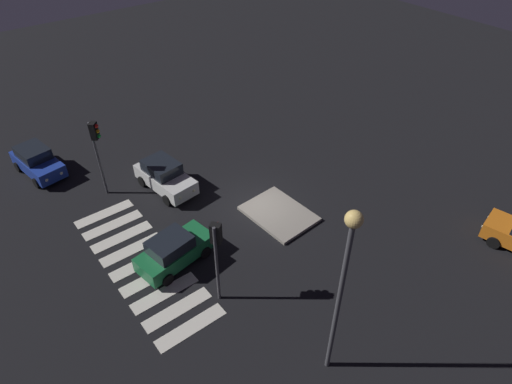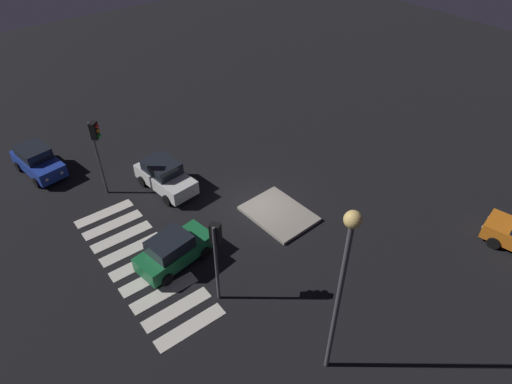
{
  "view_description": "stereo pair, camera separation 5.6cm",
  "coord_description": "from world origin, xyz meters",
  "px_view_note": "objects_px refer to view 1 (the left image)",
  "views": [
    {
      "loc": [
        14.98,
        -11.61,
        16.08
      ],
      "look_at": [
        0.0,
        0.0,
        1.0
      ],
      "focal_mm": 30.88,
      "sensor_mm": 36.0,
      "label": 1
    },
    {
      "loc": [
        15.01,
        -11.57,
        16.08
      ],
      "look_at": [
        0.0,
        0.0,
        1.0
      ],
      "focal_mm": 30.88,
      "sensor_mm": 36.0,
      "label": 2
    }
  ],
  "objects_px": {
    "car_white": "(165,176)",
    "street_lamp": "(344,273)",
    "car_blue": "(37,161)",
    "traffic_light_south": "(96,141)",
    "traffic_island": "(279,214)",
    "traffic_light_east": "(216,244)",
    "car_green": "(174,250)"
  },
  "relations": [
    {
      "from": "traffic_island",
      "to": "car_white",
      "type": "height_order",
      "value": "car_white"
    },
    {
      "from": "traffic_island",
      "to": "car_green",
      "type": "relative_size",
      "value": 0.98
    },
    {
      "from": "traffic_island",
      "to": "traffic_light_east",
      "type": "xyz_separation_m",
      "value": [
        2.58,
        -5.63,
        3.19
      ]
    },
    {
      "from": "car_blue",
      "to": "street_lamp",
      "type": "height_order",
      "value": "street_lamp"
    },
    {
      "from": "car_blue",
      "to": "traffic_light_south",
      "type": "height_order",
      "value": "traffic_light_south"
    },
    {
      "from": "car_blue",
      "to": "car_green",
      "type": "distance_m",
      "value": 12.05
    },
    {
      "from": "traffic_island",
      "to": "car_blue",
      "type": "xyz_separation_m",
      "value": [
        -12.11,
        -9.12,
        0.76
      ]
    },
    {
      "from": "street_lamp",
      "to": "traffic_light_south",
      "type": "bearing_deg",
      "value": -171.39
    },
    {
      "from": "car_blue",
      "to": "traffic_light_south",
      "type": "xyz_separation_m",
      "value": [
        4.55,
        2.54,
        2.69
      ]
    },
    {
      "from": "car_blue",
      "to": "traffic_light_south",
      "type": "bearing_deg",
      "value": 19.28
    },
    {
      "from": "car_blue",
      "to": "traffic_light_east",
      "type": "relative_size",
      "value": 0.96
    },
    {
      "from": "traffic_island",
      "to": "car_white",
      "type": "distance_m",
      "value": 7.05
    },
    {
      "from": "traffic_light_east",
      "to": "car_green",
      "type": "bearing_deg",
      "value": 63.26
    },
    {
      "from": "car_green",
      "to": "street_lamp",
      "type": "distance_m",
      "value": 9.76
    },
    {
      "from": "car_green",
      "to": "traffic_light_east",
      "type": "height_order",
      "value": "traffic_light_east"
    },
    {
      "from": "traffic_island",
      "to": "street_lamp",
      "type": "distance_m",
      "value": 10.46
    },
    {
      "from": "traffic_light_south",
      "to": "street_lamp",
      "type": "bearing_deg",
      "value": -35.82
    },
    {
      "from": "car_white",
      "to": "traffic_island",
      "type": "bearing_deg",
      "value": 24.88
    },
    {
      "from": "car_blue",
      "to": "traffic_island",
      "type": "bearing_deg",
      "value": 27.06
    },
    {
      "from": "traffic_light_south",
      "to": "traffic_light_east",
      "type": "relative_size",
      "value": 1.08
    },
    {
      "from": "traffic_island",
      "to": "street_lamp",
      "type": "relative_size",
      "value": 0.49
    },
    {
      "from": "traffic_island",
      "to": "traffic_light_south",
      "type": "bearing_deg",
      "value": -138.99
    },
    {
      "from": "car_white",
      "to": "street_lamp",
      "type": "relative_size",
      "value": 0.53
    },
    {
      "from": "car_white",
      "to": "traffic_light_south",
      "type": "height_order",
      "value": "traffic_light_south"
    },
    {
      "from": "traffic_light_south",
      "to": "car_blue",
      "type": "bearing_deg",
      "value": 164.77
    },
    {
      "from": "traffic_island",
      "to": "car_green",
      "type": "distance_m",
      "value": 6.27
    },
    {
      "from": "car_white",
      "to": "car_green",
      "type": "bearing_deg",
      "value": -31.55
    },
    {
      "from": "street_lamp",
      "to": "car_blue",
      "type": "bearing_deg",
      "value": -166.29
    },
    {
      "from": "traffic_island",
      "to": "car_white",
      "type": "xyz_separation_m",
      "value": [
        -5.94,
        -3.71,
        0.78
      ]
    },
    {
      "from": "car_blue",
      "to": "car_green",
      "type": "height_order",
      "value": "car_blue"
    },
    {
      "from": "car_blue",
      "to": "street_lamp",
      "type": "xyz_separation_m",
      "value": [
        20.07,
        4.9,
        4.56
      ]
    },
    {
      "from": "car_white",
      "to": "traffic_light_east",
      "type": "height_order",
      "value": "traffic_light_east"
    }
  ]
}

